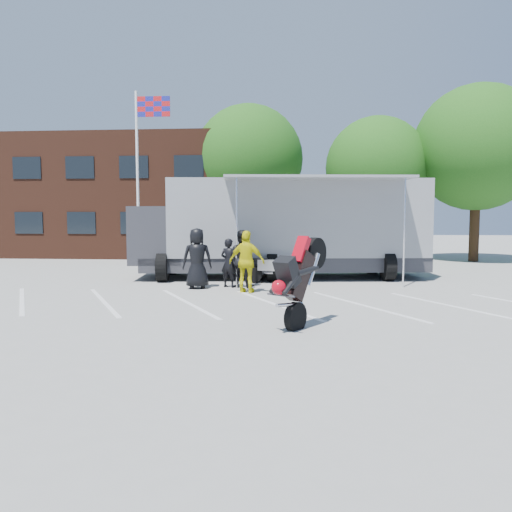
# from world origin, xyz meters

# --- Properties ---
(ground) EXTENTS (100.00, 100.00, 0.00)m
(ground) POSITION_xyz_m (0.00, 0.00, 0.00)
(ground) COLOR gray
(ground) RESTS_ON ground
(parking_bay_lines) EXTENTS (18.09, 13.33, 0.01)m
(parking_bay_lines) POSITION_xyz_m (0.00, 1.00, 0.01)
(parking_bay_lines) COLOR white
(parking_bay_lines) RESTS_ON ground
(office_building) EXTENTS (18.00, 8.00, 7.00)m
(office_building) POSITION_xyz_m (-10.00, 18.00, 3.50)
(office_building) COLOR #4A2517
(office_building) RESTS_ON ground
(flagpole) EXTENTS (1.61, 0.12, 8.00)m
(flagpole) POSITION_xyz_m (-6.24, 10.00, 5.05)
(flagpole) COLOR white
(flagpole) RESTS_ON ground
(tree_left) EXTENTS (6.12, 6.12, 8.64)m
(tree_left) POSITION_xyz_m (-2.00, 16.00, 5.57)
(tree_left) COLOR #382314
(tree_left) RESTS_ON ground
(tree_mid) EXTENTS (5.44, 5.44, 7.68)m
(tree_mid) POSITION_xyz_m (5.00, 15.00, 4.94)
(tree_mid) COLOR #382314
(tree_mid) RESTS_ON ground
(tree_right) EXTENTS (6.46, 6.46, 9.12)m
(tree_right) POSITION_xyz_m (10.00, 14.50, 5.88)
(tree_right) COLOR #382314
(tree_right) RESTS_ON ground
(transporter_truck) EXTENTS (12.40, 7.01, 3.76)m
(transporter_truck) POSITION_xyz_m (0.27, 6.91, 0.00)
(transporter_truck) COLOR gray
(transporter_truck) RESTS_ON ground
(parked_motorcycle) EXTENTS (2.21, 1.21, 1.10)m
(parked_motorcycle) POSITION_xyz_m (-0.05, 5.03, 0.00)
(parked_motorcycle) COLOR #B0B0B5
(parked_motorcycle) RESTS_ON ground
(stunt_bike_rider) EXTENTS (1.74, 2.01, 2.16)m
(stunt_bike_rider) POSITION_xyz_m (1.15, -1.42, 0.00)
(stunt_bike_rider) COLOR black
(stunt_bike_rider) RESTS_ON ground
(spectator_leather_a) EXTENTS (1.10, 0.85, 2.00)m
(spectator_leather_a) POSITION_xyz_m (-2.49, 3.75, 1.00)
(spectator_leather_a) COLOR black
(spectator_leather_a) RESTS_ON ground
(spectator_leather_b) EXTENTS (0.70, 0.59, 1.65)m
(spectator_leather_b) POSITION_xyz_m (-1.48, 4.10, 0.83)
(spectator_leather_b) COLOR black
(spectator_leather_b) RESTS_ON ground
(spectator_leather_c) EXTENTS (1.11, 0.98, 1.92)m
(spectator_leather_c) POSITION_xyz_m (-1.07, 4.15, 0.96)
(spectator_leather_c) COLOR black
(spectator_leather_c) RESTS_ON ground
(spectator_hivis) EXTENTS (1.22, 0.72, 1.95)m
(spectator_hivis) POSITION_xyz_m (-0.76, 2.96, 0.97)
(spectator_hivis) COLOR yellow
(spectator_hivis) RESTS_ON ground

